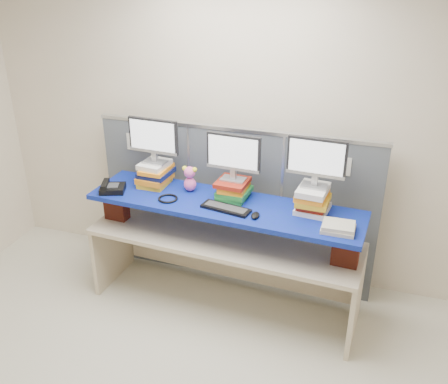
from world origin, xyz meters
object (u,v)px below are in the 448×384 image
(monitor_right, at_px, (316,160))
(desk_phone, at_px, (112,188))
(blue_board, at_px, (224,205))
(monitor_left, at_px, (153,138))
(monitor_center, at_px, (233,155))
(desk, at_px, (224,251))
(keyboard, at_px, (226,208))

(monitor_right, distance_m, desk_phone, 1.76)
(blue_board, distance_m, desk_phone, 0.99)
(monitor_right, bearing_deg, blue_board, -170.50)
(blue_board, bearing_deg, monitor_left, 170.30)
(monitor_center, xyz_separation_m, desk_phone, (-1.03, -0.20, -0.36))
(monitor_center, bearing_deg, desk, -106.79)
(monitor_left, xyz_separation_m, keyboard, (0.74, -0.27, -0.42))
(keyboard, relative_size, desk_phone, 1.65)
(keyboard, height_order, desk_phone, desk_phone)
(desk, bearing_deg, monitor_right, 9.50)
(blue_board, xyz_separation_m, keyboard, (0.05, -0.11, 0.03))
(desk_phone, bearing_deg, monitor_right, -14.00)
(desk, xyz_separation_m, blue_board, (0.00, 0.00, 0.44))
(monitor_right, relative_size, keyboard, 1.08)
(desk, relative_size, desk_phone, 9.28)
(monitor_left, bearing_deg, monitor_right, -0.00)
(desk, relative_size, monitor_center, 5.21)
(monitor_left, distance_m, desk_phone, 0.56)
(blue_board, height_order, desk_phone, desk_phone)
(monitor_right, distance_m, keyboard, 0.81)
(desk, height_order, desk_phone, desk_phone)
(monitor_left, relative_size, monitor_center, 1.00)
(desk, xyz_separation_m, monitor_right, (0.71, 0.08, 0.90))
(blue_board, bearing_deg, monitor_center, 73.21)
(desk, distance_m, monitor_left, 1.14)
(monitor_center, distance_m, monitor_right, 0.67)
(monitor_left, bearing_deg, monitor_center, -0.00)
(desk, bearing_deg, keyboard, -61.30)
(blue_board, distance_m, keyboard, 0.12)
(keyboard, bearing_deg, monitor_center, 102.53)
(monitor_center, height_order, monitor_right, monitor_right)
(desk, xyz_separation_m, monitor_left, (-0.68, 0.16, 0.90))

